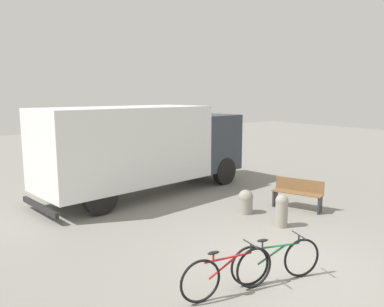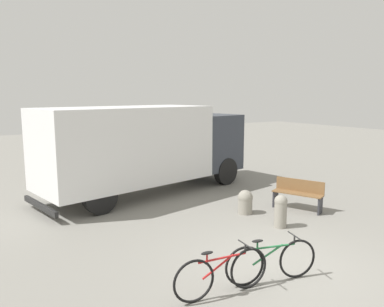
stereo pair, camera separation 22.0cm
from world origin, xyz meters
The scene contains 7 objects.
ground_plane centered at (0.00, 0.00, 0.00)m, with size 60.00×60.00×0.00m, color gray.
delivery_truck centered at (0.19, 6.58, 1.69)m, with size 7.90×3.68×3.00m.
park_bench centered at (3.20, 2.42, 0.50)m, with size 0.94×1.50×0.90m.
bicycle_near centered at (-1.61, -0.28, 0.40)m, with size 1.81×0.44×0.84m.
bicycle_middle centered at (-0.57, -0.38, 0.40)m, with size 1.77×0.60×0.84m.
bollard_near_bench centered at (1.65, 1.60, 0.47)m, with size 0.33×0.33×0.86m.
bollard_far_bench centered at (1.63, 2.97, 0.36)m, with size 0.43×0.43×0.69m.
Camera 1 is at (-5.39, -4.93, 3.39)m, focal length 35.00 mm.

